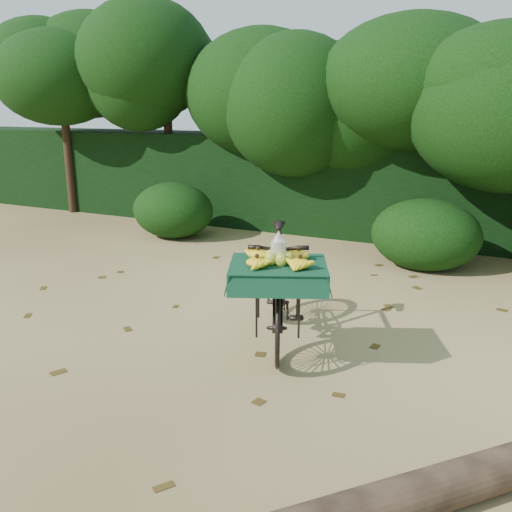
% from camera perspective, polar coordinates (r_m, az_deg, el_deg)
% --- Properties ---
extents(ground, '(80.00, 80.00, 0.00)m').
position_cam_1_polar(ground, '(5.22, -7.98, -11.28)').
color(ground, '#CDBA6D').
rests_on(ground, ground).
extents(vendor_bicycle, '(1.42, 2.06, 1.20)m').
position_cam_1_polar(vendor_bicycle, '(5.46, 2.34, -3.02)').
color(vendor_bicycle, black).
rests_on(vendor_bicycle, ground).
extents(hedge_backdrop, '(26.00, 1.80, 1.80)m').
position_cam_1_polar(hedge_backdrop, '(10.58, 11.25, 7.35)').
color(hedge_backdrop, black).
rests_on(hedge_backdrop, ground).
extents(tree_row, '(14.50, 2.00, 4.00)m').
position_cam_1_polar(tree_row, '(9.91, 6.63, 13.40)').
color(tree_row, black).
rests_on(tree_row, ground).
extents(bush_clumps, '(8.80, 1.70, 0.90)m').
position_cam_1_polar(bush_clumps, '(8.63, 10.84, 2.54)').
color(bush_clumps, black).
rests_on(bush_clumps, ground).
extents(leaf_litter, '(7.00, 7.30, 0.01)m').
position_cam_1_polar(leaf_litter, '(5.71, -4.33, -8.66)').
color(leaf_litter, '#483613').
rests_on(leaf_litter, ground).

